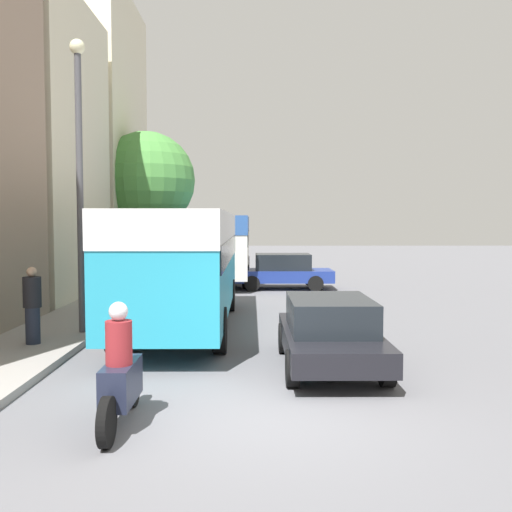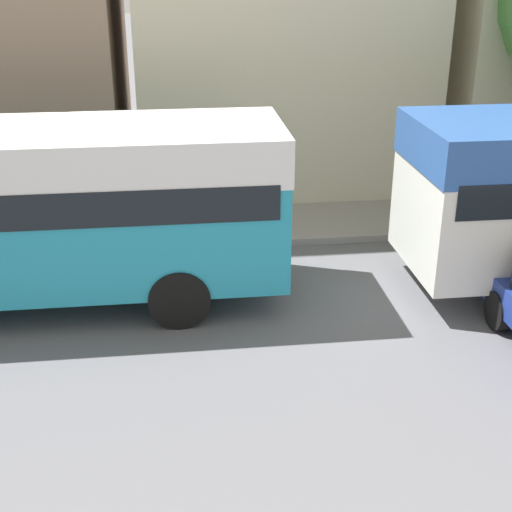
% 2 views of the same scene
% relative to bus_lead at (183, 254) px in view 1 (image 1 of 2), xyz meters
% --- Properties ---
extents(ground_plane, '(120.00, 120.00, 0.00)m').
position_rel_bus_lead_xyz_m(ground_plane, '(2.04, -6.92, -1.98)').
color(ground_plane, slate).
extents(building_midblock, '(5.32, 6.94, 10.67)m').
position_rel_bus_lead_xyz_m(building_midblock, '(-6.82, 5.68, 3.36)').
color(building_midblock, beige).
rests_on(building_midblock, ground_plane).
extents(building_far_terrace, '(6.07, 8.10, 13.90)m').
position_rel_bus_lead_xyz_m(building_far_terrace, '(-7.19, 13.83, 4.97)').
color(building_far_terrace, beige).
rests_on(building_far_terrace, ground_plane).
extents(bus_lead, '(2.52, 9.47, 3.05)m').
position_rel_bus_lead_xyz_m(bus_lead, '(0.00, 0.00, 0.00)').
color(bus_lead, teal).
rests_on(bus_lead, ground_plane).
extents(bus_following, '(2.57, 10.48, 3.07)m').
position_rel_bus_lead_xyz_m(bus_following, '(0.40, 12.17, 0.01)').
color(bus_following, silver).
rests_on(bus_following, ground_plane).
extents(motorcycle_behind_lead, '(0.38, 2.24, 1.73)m').
position_rel_bus_lead_xyz_m(motorcycle_behind_lead, '(-0.01, -7.25, -1.29)').
color(motorcycle_behind_lead, '#1E2338').
rests_on(motorcycle_behind_lead, ground_plane).
extents(car_crossing, '(4.15, 1.92, 1.48)m').
position_rel_bus_lead_xyz_m(car_crossing, '(3.11, 8.86, -1.21)').
color(car_crossing, navy).
rests_on(car_crossing, ground_plane).
extents(car_far_curb, '(1.83, 4.08, 1.35)m').
position_rel_bus_lead_xyz_m(car_far_curb, '(3.30, -4.15, -1.26)').
color(car_far_curb, black).
rests_on(car_far_curb, ground_plane).
extents(pedestrian_near_curb, '(0.39, 0.39, 1.69)m').
position_rel_bus_lead_xyz_m(pedestrian_near_curb, '(-2.98, -2.61, -0.97)').
color(pedestrian_near_curb, '#232838').
rests_on(pedestrian_near_curb, sidewalk).
extents(pedestrian_walking_away, '(0.41, 0.41, 1.64)m').
position_rel_bus_lead_xyz_m(pedestrian_walking_away, '(-3.30, 19.50, -1.00)').
color(pedestrian_walking_away, '#232838').
rests_on(pedestrian_walking_away, sidewalk).
extents(street_tree, '(4.59, 4.59, 6.92)m').
position_rel_bus_lead_xyz_m(street_tree, '(-3.17, 12.10, 2.78)').
color(street_tree, brown).
rests_on(street_tree, sidewalk).
extents(lamp_post, '(0.36, 0.36, 6.96)m').
position_rel_bus_lead_xyz_m(lamp_post, '(-2.31, -1.26, 2.23)').
color(lamp_post, '#47474C').
rests_on(lamp_post, sidewalk).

